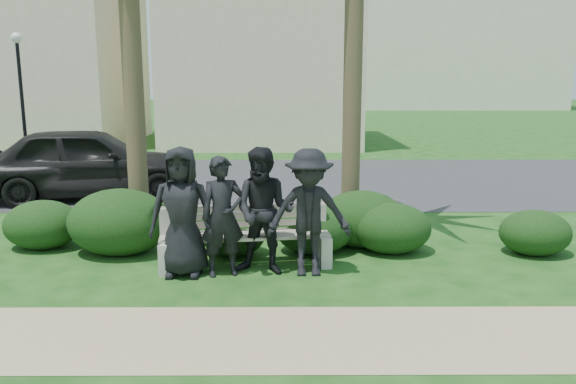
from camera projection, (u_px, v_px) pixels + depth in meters
name	position (u px, v px, depth m)	size (l,w,h in m)	color
ground	(289.00, 279.00, 7.74)	(160.00, 160.00, 0.00)	#143E11
footpath	(290.00, 337.00, 5.97)	(30.00, 1.60, 0.01)	tan
asphalt_street	(287.00, 180.00, 15.59)	(160.00, 8.00, 0.01)	#2D2D30
stucco_bldg_left	(13.00, 59.00, 24.63)	(10.40, 8.40, 7.30)	beige
stucco_bldg_right	(263.00, 59.00, 24.69)	(8.40, 8.40, 7.30)	beige
street_lamp	(20.00, 74.00, 18.90)	(0.36, 0.36, 4.29)	black
park_bench	(246.00, 241.00, 8.20)	(2.54, 0.90, 0.86)	gray
man_a	(182.00, 212.00, 7.73)	(0.89, 0.58, 1.82)	black
man_b	(223.00, 217.00, 7.76)	(0.61, 0.40, 1.68)	black
man_c	(264.00, 211.00, 7.82)	(0.87, 0.68, 1.79)	black
man_d	(309.00, 213.00, 7.76)	(1.15, 0.66, 1.79)	black
hedge_a	(42.00, 223.00, 9.15)	(1.24, 1.02, 0.81)	black
hedge_b	(120.00, 220.00, 8.86)	(1.62, 1.34, 1.06)	black
hedge_c	(233.00, 234.00, 8.79)	(1.01, 0.84, 0.66)	black
hedge_d	(314.00, 227.00, 8.91)	(1.25, 1.03, 0.81)	black
hedge_e	(362.00, 217.00, 9.29)	(1.44, 1.19, 0.94)	black
hedge_f	(535.00, 231.00, 8.81)	(1.11, 0.92, 0.72)	black
hedge_extra	(392.00, 227.00, 8.92)	(1.25, 1.03, 0.81)	black
car_a	(89.00, 162.00, 13.02)	(1.98, 4.93, 1.68)	black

